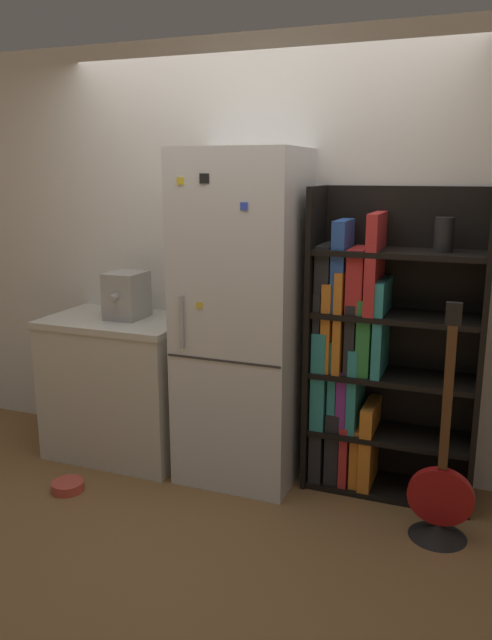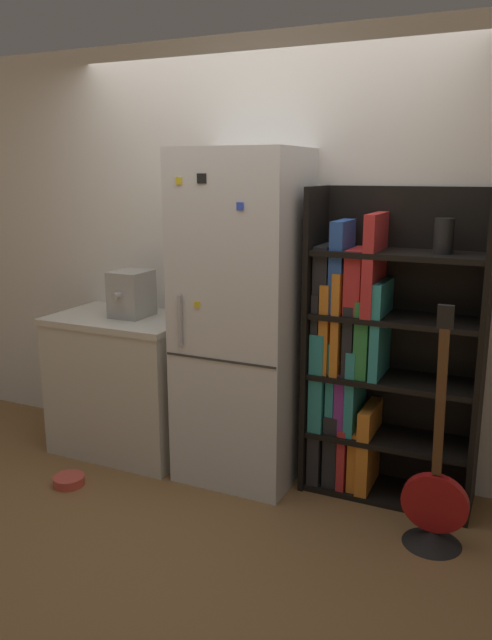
{
  "view_description": "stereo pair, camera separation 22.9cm",
  "coord_description": "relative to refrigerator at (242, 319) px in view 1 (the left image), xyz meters",
  "views": [
    {
      "loc": [
        1.3,
        -3.15,
        1.82
      ],
      "look_at": [
        0.03,
        0.15,
        0.97
      ],
      "focal_mm": 35.0,
      "sensor_mm": 36.0,
      "label": 1
    },
    {
      "loc": [
        1.51,
        -3.06,
        1.82
      ],
      "look_at": [
        0.03,
        0.15,
        0.97
      ],
      "focal_mm": 35.0,
      "sensor_mm": 36.0,
      "label": 2
    }
  ],
  "objects": [
    {
      "name": "ground_plane",
      "position": [
        0.0,
        -0.16,
        -0.97
      ],
      "size": [
        16.0,
        16.0,
        0.0
      ],
      "primitive_type": "plane",
      "color": "olive"
    },
    {
      "name": "wall_back",
      "position": [
        0.0,
        0.32,
        0.33
      ],
      "size": [
        8.0,
        0.05,
        2.6
      ],
      "color": "white",
      "rests_on": "ground_plane"
    },
    {
      "name": "refrigerator",
      "position": [
        0.0,
        0.0,
        0.0
      ],
      "size": [
        0.69,
        0.61,
        1.95
      ],
      "color": "silver",
      "rests_on": "ground_plane"
    },
    {
      "name": "bookshelf",
      "position": [
        0.73,
        0.13,
        -0.18
      ],
      "size": [
        0.95,
        0.38,
        1.74
      ],
      "color": "black",
      "rests_on": "ground_plane"
    },
    {
      "name": "kitchen_counter",
      "position": [
        -0.84,
        -0.01,
        -0.52
      ],
      "size": [
        0.91,
        0.63,
        0.91
      ],
      "color": "beige",
      "rests_on": "ground_plane"
    },
    {
      "name": "espresso_machine",
      "position": [
        -0.79,
        0.01,
        0.09
      ],
      "size": [
        0.21,
        0.31,
        0.29
      ],
      "color": "#A5A39E",
      "rests_on": "kitchen_counter"
    },
    {
      "name": "guitar",
      "position": [
        1.19,
        -0.31,
        -0.8
      ],
      "size": [
        0.33,
        0.3,
        1.25
      ],
      "color": "black",
      "rests_on": "ground_plane"
    },
    {
      "name": "pet_bowl",
      "position": [
        -0.87,
        -0.59,
        -0.94
      ],
      "size": [
        0.19,
        0.19,
        0.06
      ],
      "color": "#D84C3F",
      "rests_on": "ground_plane"
    }
  ]
}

